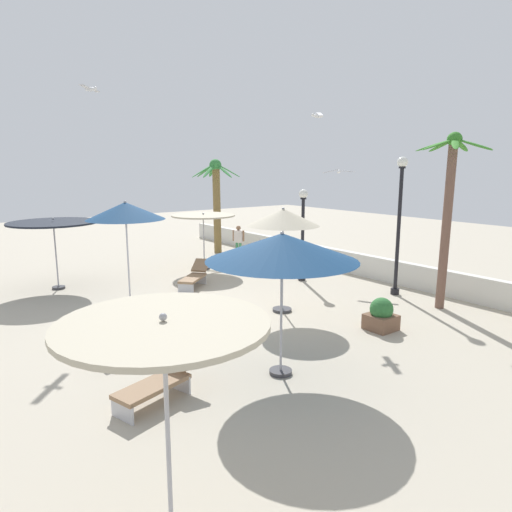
% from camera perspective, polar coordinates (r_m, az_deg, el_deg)
% --- Properties ---
extents(ground_plane, '(56.00, 56.00, 0.00)m').
position_cam_1_polar(ground_plane, '(13.32, -9.90, -7.31)').
color(ground_plane, '#B2A893').
extents(boundary_wall, '(25.20, 0.30, 0.84)m').
position_cam_1_polar(boundary_wall, '(18.17, 13.43, -1.15)').
color(boundary_wall, silver).
rests_on(boundary_wall, ground_plane).
extents(patio_umbrella_0, '(2.09, 2.09, 3.04)m').
position_cam_1_polar(patio_umbrella_0, '(12.99, 3.38, 4.68)').
color(patio_umbrella_0, '#333338').
rests_on(patio_umbrella_0, ground_plane).
extents(patio_umbrella_1, '(2.27, 2.27, 3.19)m').
position_cam_1_polar(patio_umbrella_1, '(13.87, -15.91, 5.34)').
color(patio_umbrella_1, '#333338').
rests_on(patio_umbrella_1, ground_plane).
extents(patio_umbrella_2, '(2.57, 2.57, 2.34)m').
position_cam_1_polar(patio_umbrella_2, '(18.78, -6.56, 4.72)').
color(patio_umbrella_2, '#333338').
rests_on(patio_umbrella_2, ground_plane).
extents(patio_umbrella_3, '(2.13, 2.13, 2.74)m').
position_cam_1_polar(patio_umbrella_3, '(4.72, -11.35, -10.47)').
color(patio_umbrella_3, '#333338').
rests_on(patio_umbrella_3, ground_plane).
extents(patio_umbrella_4, '(2.93, 2.93, 2.48)m').
position_cam_1_polar(patio_umbrella_4, '(16.97, -23.86, 3.58)').
color(patio_umbrella_4, '#333338').
rests_on(patio_umbrella_4, ground_plane).
extents(patio_umbrella_5, '(3.00, 3.00, 2.93)m').
position_cam_1_polar(patio_umbrella_5, '(8.89, 3.24, 1.05)').
color(patio_umbrella_5, '#333338').
rests_on(patio_umbrella_5, ground_plane).
extents(palm_tree_0, '(2.07, 2.06, 5.11)m').
position_cam_1_polar(palm_tree_0, '(14.32, 22.83, 6.48)').
color(palm_tree_0, brown).
rests_on(palm_tree_0, ground_plane).
extents(palm_tree_2, '(2.39, 2.38, 4.53)m').
position_cam_1_polar(palm_tree_2, '(22.46, -4.94, 7.59)').
color(palm_tree_2, olive).
rests_on(palm_tree_2, ground_plane).
extents(lamp_post_0, '(0.33, 0.33, 3.36)m').
position_cam_1_polar(lamp_post_0, '(16.85, 5.83, 3.42)').
color(lamp_post_0, black).
rests_on(lamp_post_0, ground_plane).
extents(lamp_post_1, '(0.34, 0.34, 4.47)m').
position_cam_1_polar(lamp_post_1, '(15.48, 17.38, 4.71)').
color(lamp_post_1, black).
rests_on(lamp_post_1, ground_plane).
extents(lounge_chair_0, '(1.63, 1.77, 0.83)m').
position_cam_1_polar(lounge_chair_0, '(16.31, -7.60, -2.39)').
color(lounge_chair_0, '#B7B7BC').
rests_on(lounge_chair_0, ground_plane).
extents(lounge_chair_1, '(1.05, 1.92, 0.81)m').
position_cam_1_polar(lounge_chair_1, '(8.71, -11.62, -14.69)').
color(lounge_chair_1, '#B7B7BC').
rests_on(lounge_chair_1, ground_plane).
extents(lounge_chair_2, '(0.68, 1.89, 0.82)m').
position_cam_1_polar(lounge_chair_2, '(10.84, -13.90, -9.55)').
color(lounge_chair_2, '#B7B7BC').
rests_on(lounge_chair_2, ground_plane).
extents(guest_0, '(0.46, 0.41, 1.55)m').
position_cam_1_polar(guest_0, '(20.85, -2.19, 2.11)').
color(guest_0, '#3F8C59').
rests_on(guest_0, ground_plane).
extents(seagull_0, '(1.00, 0.89, 0.14)m').
position_cam_1_polar(seagull_0, '(15.52, -19.88, 18.94)').
color(seagull_0, white).
extents(seagull_1, '(0.91, 0.66, 0.16)m').
position_cam_1_polar(seagull_1, '(15.00, 7.67, 16.92)').
color(seagull_1, white).
extents(seagull_2, '(1.04, 0.83, 0.16)m').
position_cam_1_polar(seagull_2, '(17.91, 10.24, 10.29)').
color(seagull_2, white).
extents(planter, '(0.70, 0.70, 0.85)m').
position_cam_1_polar(planter, '(12.38, 15.29, -7.11)').
color(planter, brown).
rests_on(planter, ground_plane).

